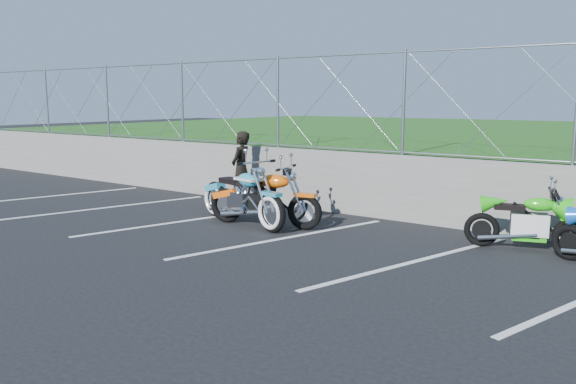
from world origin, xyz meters
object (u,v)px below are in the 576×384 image
Objects in this scene: sportbike_green at (528,224)px; person_standing at (241,169)px; cruiser_turquoise at (243,199)px; naked_orange at (266,201)px.

person_standing is (-6.12, 0.26, 0.41)m from sportbike_green.
cruiser_turquoise is 1.36× the size of sportbike_green.
person_standing reaches higher than cruiser_turquoise.
cruiser_turquoise is 1.98m from person_standing.
naked_orange is 1.25× the size of sportbike_green.
naked_orange is 2.20m from person_standing.
naked_orange is 1.37× the size of person_standing.
naked_orange is at bearing 32.01° from cruiser_turquoise.
cruiser_turquoise is 0.46m from naked_orange.
sportbike_green is (4.84, 1.22, -0.08)m from cruiser_turquoise.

